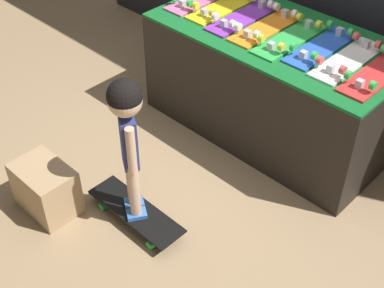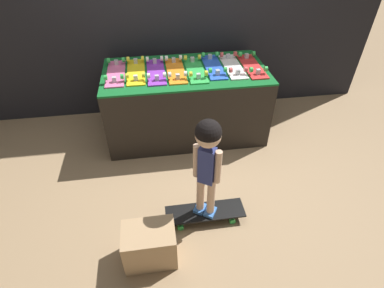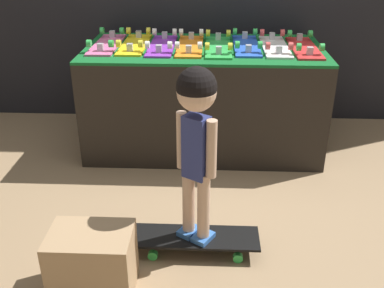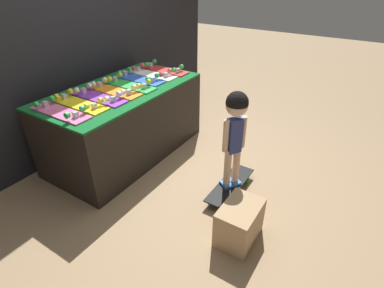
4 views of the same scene
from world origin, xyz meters
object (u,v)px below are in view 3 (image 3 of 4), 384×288
(skateboard_white_on_rack, at_px, (275,45))
(child, at_px, (196,124))
(skateboard_purple_on_rack, at_px, (162,44))
(skateboard_blue_on_rack, at_px, (246,44))
(skateboard_green_on_rack, at_px, (218,46))
(skateboard_on_floor, at_px, (196,239))
(skateboard_yellow_on_rack, at_px, (135,43))
(skateboard_red_on_rack, at_px, (304,46))
(storage_box, at_px, (93,262))
(skateboard_pink_on_rack, at_px, (107,43))
(skateboard_orange_on_rack, at_px, (190,45))

(skateboard_white_on_rack, relative_size, child, 0.66)
(skateboard_purple_on_rack, distance_m, skateboard_blue_on_rack, 0.62)
(skateboard_green_on_rack, xyz_separation_m, skateboard_on_floor, (-0.11, -1.30, -0.73))
(skateboard_blue_on_rack, distance_m, skateboard_on_floor, 1.57)
(skateboard_yellow_on_rack, distance_m, skateboard_purple_on_rack, 0.21)
(skateboard_red_on_rack, distance_m, storage_box, 2.12)
(skateboard_purple_on_rack, bearing_deg, skateboard_yellow_on_rack, 172.03)
(skateboard_pink_on_rack, height_order, skateboard_purple_on_rack, same)
(skateboard_orange_on_rack, distance_m, storage_box, 1.79)
(skateboard_white_on_rack, bearing_deg, skateboard_on_floor, -111.61)
(skateboard_orange_on_rack, height_order, skateboard_green_on_rack, same)
(skateboard_orange_on_rack, bearing_deg, skateboard_on_floor, -85.94)
(skateboard_green_on_rack, height_order, skateboard_blue_on_rack, same)
(skateboard_purple_on_rack, height_order, skateboard_blue_on_rack, same)
(skateboard_purple_on_rack, distance_m, child, 1.36)
(skateboard_blue_on_rack, distance_m, storage_box, 1.95)
(child, relative_size, storage_box, 2.41)
(skateboard_on_floor, height_order, child, child)
(skateboard_on_floor, bearing_deg, skateboard_pink_on_rack, 117.99)
(skateboard_pink_on_rack, bearing_deg, skateboard_green_on_rack, -3.08)
(skateboard_pink_on_rack, relative_size, storage_box, 1.60)
(skateboard_purple_on_rack, xyz_separation_m, skateboard_green_on_rack, (0.41, -0.02, 0.00))
(skateboard_yellow_on_rack, relative_size, skateboard_white_on_rack, 1.00)
(skateboard_yellow_on_rack, relative_size, skateboard_orange_on_rack, 1.00)
(skateboard_red_on_rack, bearing_deg, skateboard_yellow_on_rack, 178.03)
(skateboard_pink_on_rack, relative_size, child, 0.66)
(skateboard_blue_on_rack, height_order, skateboard_white_on_rack, same)
(skateboard_pink_on_rack, height_order, skateboard_white_on_rack, same)
(skateboard_yellow_on_rack, distance_m, skateboard_on_floor, 1.62)
(skateboard_pink_on_rack, relative_size, skateboard_white_on_rack, 1.00)
(skateboard_pink_on_rack, xyz_separation_m, skateboard_blue_on_rack, (1.04, 0.01, 0.00))
(skateboard_purple_on_rack, relative_size, storage_box, 1.60)
(skateboard_blue_on_rack, height_order, skateboard_on_floor, skateboard_blue_on_rack)
(skateboard_purple_on_rack, height_order, storage_box, skateboard_purple_on_rack)
(skateboard_red_on_rack, bearing_deg, skateboard_white_on_rack, 173.66)
(skateboard_yellow_on_rack, bearing_deg, storage_box, -89.05)
(skateboard_yellow_on_rack, xyz_separation_m, skateboard_orange_on_rack, (0.41, -0.03, 0.00))
(skateboard_purple_on_rack, height_order, skateboard_red_on_rack, same)
(skateboard_red_on_rack, relative_size, child, 0.66)
(skateboard_purple_on_rack, height_order, skateboard_orange_on_rack, same)
(skateboard_white_on_rack, bearing_deg, skateboard_pink_on_rack, 179.37)
(skateboard_blue_on_rack, bearing_deg, skateboard_pink_on_rack, -179.61)
(skateboard_green_on_rack, bearing_deg, skateboard_red_on_rack, 0.74)
(skateboard_pink_on_rack, distance_m, skateboard_on_floor, 1.69)
(skateboard_green_on_rack, distance_m, skateboard_blue_on_rack, 0.21)
(skateboard_green_on_rack, relative_size, skateboard_red_on_rack, 1.00)
(skateboard_blue_on_rack, xyz_separation_m, skateboard_on_floor, (-0.32, -1.35, -0.73))
(skateboard_white_on_rack, distance_m, skateboard_red_on_rack, 0.21)
(skateboard_pink_on_rack, relative_size, skateboard_purple_on_rack, 1.00)
(skateboard_purple_on_rack, bearing_deg, child, -77.19)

